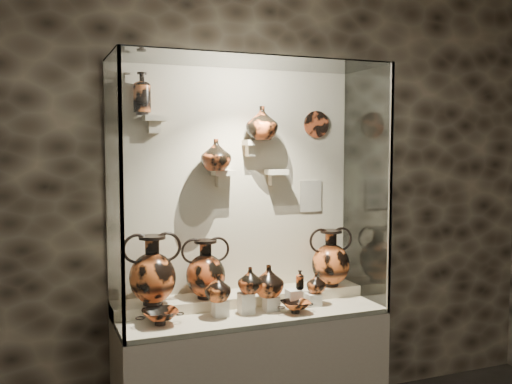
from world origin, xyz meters
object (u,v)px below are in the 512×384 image
Objects in this scene: amphora_left at (152,270)px; kylix_left at (160,316)px; ovoid_vase_b at (262,123)px; lekythos_small at (300,279)px; kylix_right at (295,306)px; ovoid_vase_a at (216,155)px; lekythos_tall at (142,91)px; jug_b at (250,280)px; jug_e at (316,283)px; jug_c at (269,281)px; jug_a at (218,287)px; amphora_right at (331,258)px; amphora_mid at (206,269)px.

kylix_left is at bearing -87.93° from amphora_left.
kylix_left is at bearing 178.24° from ovoid_vase_b.
kylix_right is at bearing -142.77° from lekythos_small.
amphora_left is 1.19m from ovoid_vase_b.
lekythos_tall is at bearing -167.74° from ovoid_vase_a.
amphora_left is 2.65× the size of jug_b.
kylix_right is (0.84, -0.28, -0.24)m from amphora_left.
kylix_right is at bearing 13.79° from kylix_left.
amphora_left is at bearing -87.82° from lekythos_tall.
jug_e is (1.05, -0.16, -0.14)m from amphora_left.
jug_e is (0.34, 0.00, -0.04)m from jug_c.
amphora_left is at bearing -153.76° from ovoid_vase_a.
jug_a is 0.56m from lekythos_small.
amphora_right reaches higher than jug_e.
ovoid_vase_b is at bearing 15.04° from ovoid_vase_a.
jug_a is 0.73× the size of kylix_right.
amphora_mid is 1.29× the size of lekythos_tall.
amphora_right is (1.25, 0.01, -0.02)m from amphora_left.
ovoid_vase_b is (0.75, 0.27, 1.14)m from kylix_left.
amphora_mid is at bearing 51.78° from kylix_left.
jug_b is at bearing -157.41° from jug_e.
ovoid_vase_a reaches higher than kylix_right.
ovoid_vase_a is at bearing 11.47° from amphora_left.
jug_a is 1.26× the size of jug_e.
lekythos_tall reaches higher than jug_b.
jug_a is 1.30m from lekythos_tall.
amphora_left is at bearing -176.68° from jug_b.
jug_c is (0.34, 0.02, 0.01)m from jug_a.
kylix_left is at bearing -160.58° from jug_c.
amphora_left is 2.11× the size of ovoid_vase_a.
jug_a is at bearing -89.77° from ovoid_vase_a.
ovoid_vase_a is (0.08, 0.26, 0.81)m from jug_a.
lekythos_tall is (-0.03, 0.31, 1.33)m from kylix_left.
ovoid_vase_b reaches higher than ovoid_vase_a.
kylix_left is (-0.35, -0.22, -0.21)m from amphora_mid.
ovoid_vase_b reaches higher than jug_c.
jug_e is 0.26m from kylix_right.
amphora_left reaches higher than jug_c.
jug_a is 0.35m from jug_c.
jug_a is 1.12m from ovoid_vase_b.
amphora_right is at bearing 2.44° from amphora_left.
jug_a is 0.82× the size of ovoid_vase_a.
jug_b is 1.03m from ovoid_vase_b.
kylix_right is 1.21m from ovoid_vase_b.
amphora_mid is 1.86× the size of ovoid_vase_a.
amphora_right is 2.78× the size of lekythos_small.
amphora_left is 1.10m from lekythos_tall.
kylix_right is at bearing -97.03° from ovoid_vase_b.
jug_c is 0.91× the size of ovoid_vase_b.
lekythos_small is at bearing 20.22° from kylix_left.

